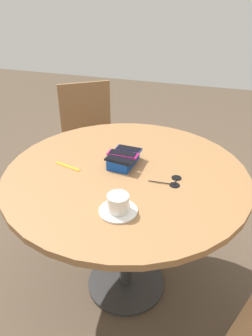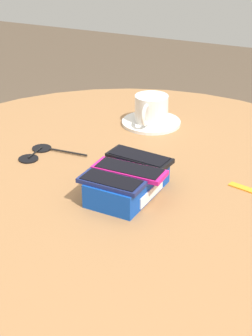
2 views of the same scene
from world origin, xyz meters
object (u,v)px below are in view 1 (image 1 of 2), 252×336
(phone_navy, at_px, (129,149))
(lanyard_strap, at_px, (68,166))
(saucer, at_px, (118,211))
(sunglasses, at_px, (174,181))
(phone_magenta, at_px, (123,154))
(phone_black, at_px, (120,160))
(coffee_cup, at_px, (118,202))
(phone_box, at_px, (123,159))
(chair_near_window, at_px, (90,142))
(round_table, at_px, (126,190))

(phone_navy, xyz_separation_m, lanyard_strap, (0.16, -0.25, -0.05))
(saucer, distance_m, sunglasses, 0.32)
(phone_magenta, height_order, phone_black, same)
(sunglasses, bearing_deg, coffee_cup, -32.35)
(phone_box, xyz_separation_m, chair_near_window, (-0.75, -0.50, -0.34))
(saucer, relative_size, sunglasses, 1.08)
(lanyard_strap, xyz_separation_m, sunglasses, (-0.02, 0.50, 0.00))
(phone_box, distance_m, lanyard_strap, 0.27)
(phone_box, distance_m, phone_navy, 0.06)
(phone_box, bearing_deg, saucer, 14.21)
(phone_magenta, height_order, saucer, phone_magenta)
(phone_box, xyz_separation_m, phone_magenta, (0.00, -0.00, 0.03))
(coffee_cup, xyz_separation_m, chair_near_window, (-1.10, -0.59, -0.35))
(phone_black, height_order, saucer, phone_black)
(phone_navy, xyz_separation_m, phone_black, (0.12, -0.01, 0.00))
(phone_black, bearing_deg, phone_magenta, -176.82)
(phone_magenta, xyz_separation_m, chair_near_window, (-0.75, -0.50, -0.37))
(round_table, bearing_deg, chair_near_window, -146.78)
(sunglasses, bearing_deg, lanyard_strap, -88.11)
(chair_near_window, bearing_deg, phone_navy, 36.36)
(phone_magenta, relative_size, phone_black, 1.05)
(phone_navy, relative_size, phone_black, 0.92)
(phone_navy, bearing_deg, phone_black, -4.54)
(lanyard_strap, bearing_deg, round_table, 97.51)
(phone_navy, xyz_separation_m, sunglasses, (0.14, 0.25, -0.05))
(round_table, bearing_deg, coffee_cup, 11.17)
(sunglasses, bearing_deg, round_table, -95.06)
(phone_box, xyz_separation_m, coffee_cup, (0.35, 0.09, 0.02))
(saucer, height_order, chair_near_window, chair_near_window)
(round_table, height_order, chair_near_window, chair_near_window)
(chair_near_window, bearing_deg, phone_magenta, 33.58)
(phone_magenta, bearing_deg, round_table, 28.90)
(phone_box, relative_size, phone_black, 1.30)
(phone_navy, xyz_separation_m, saucer, (0.41, 0.08, -0.05))
(round_table, distance_m, lanyard_strap, 0.30)
(phone_black, xyz_separation_m, sunglasses, (0.03, 0.26, -0.05))
(phone_box, bearing_deg, coffee_cup, 14.28)
(phone_box, relative_size, lanyard_strap, 1.27)
(round_table, xyz_separation_m, lanyard_strap, (0.04, -0.28, 0.11))
(sunglasses, bearing_deg, saucer, -32.10)
(saucer, bearing_deg, sunglasses, 147.90)
(saucer, bearing_deg, phone_navy, -168.92)
(phone_navy, bearing_deg, saucer, 11.08)
(round_table, height_order, lanyard_strap, lanyard_strap)
(phone_magenta, bearing_deg, sunglasses, 71.92)
(coffee_cup, relative_size, sunglasses, 0.84)
(phone_black, xyz_separation_m, coffee_cup, (0.29, 0.09, -0.01))
(phone_magenta, height_order, coffee_cup, coffee_cup)
(phone_box, distance_m, phone_black, 0.07)
(saucer, bearing_deg, round_table, -168.89)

